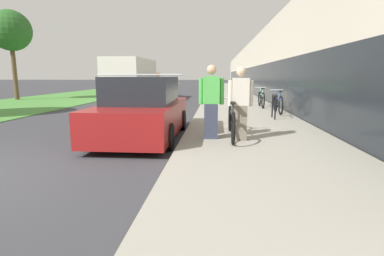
{
  "coord_description": "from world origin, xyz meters",
  "views": [
    {
      "loc": [
        4.0,
        -4.51,
        1.63
      ],
      "look_at": [
        2.51,
        13.43,
        -1.53
      ],
      "focal_mm": 28.0,
      "sensor_mm": 36.0,
      "label": 1
    }
  ],
  "objects_px": {
    "tandem_bicycle": "(231,121)",
    "person_bystander": "(211,102)",
    "parked_sedan_curbside": "(143,111)",
    "moving_truck": "(134,80)",
    "cruiser_bike_nearest": "(278,104)",
    "cruiser_bike_middle": "(261,99)",
    "street_tree_far": "(10,31)",
    "bike_rack_hoop": "(274,104)",
    "person_rider": "(240,104)"
  },
  "relations": [
    {
      "from": "tandem_bicycle",
      "to": "person_bystander",
      "type": "relative_size",
      "value": 1.37
    },
    {
      "from": "parked_sedan_curbside",
      "to": "moving_truck",
      "type": "bearing_deg",
      "value": 106.55
    },
    {
      "from": "cruiser_bike_nearest",
      "to": "cruiser_bike_middle",
      "type": "bearing_deg",
      "value": 98.1
    },
    {
      "from": "cruiser_bike_middle",
      "to": "street_tree_far",
      "type": "bearing_deg",
      "value": 162.57
    },
    {
      "from": "person_bystander",
      "to": "street_tree_far",
      "type": "relative_size",
      "value": 0.3
    },
    {
      "from": "moving_truck",
      "to": "street_tree_far",
      "type": "xyz_separation_m",
      "value": [
        -7.89,
        -0.75,
        3.12
      ]
    },
    {
      "from": "person_bystander",
      "to": "bike_rack_hoop",
      "type": "xyz_separation_m",
      "value": [
        2.11,
        3.52,
        -0.35
      ]
    },
    {
      "from": "parked_sedan_curbside",
      "to": "person_bystander",
      "type": "bearing_deg",
      "value": -20.03
    },
    {
      "from": "person_bystander",
      "to": "cruiser_bike_nearest",
      "type": "xyz_separation_m",
      "value": [
        2.55,
        5.06,
        -0.48
      ]
    },
    {
      "from": "person_bystander",
      "to": "cruiser_bike_middle",
      "type": "distance_m",
      "value": 7.68
    },
    {
      "from": "moving_truck",
      "to": "cruiser_bike_nearest",
      "type": "bearing_deg",
      "value": -44.65
    },
    {
      "from": "person_bystander",
      "to": "street_tree_far",
      "type": "distance_m",
      "value": 18.43
    },
    {
      "from": "person_rider",
      "to": "moving_truck",
      "type": "relative_size",
      "value": 0.23
    },
    {
      "from": "person_rider",
      "to": "moving_truck",
      "type": "bearing_deg",
      "value": 115.08
    },
    {
      "from": "person_rider",
      "to": "cruiser_bike_nearest",
      "type": "xyz_separation_m",
      "value": [
        1.88,
        5.18,
        -0.46
      ]
    },
    {
      "from": "cruiser_bike_middle",
      "to": "moving_truck",
      "type": "bearing_deg",
      "value": 143.75
    },
    {
      "from": "person_rider",
      "to": "street_tree_far",
      "type": "bearing_deg",
      "value": 138.62
    },
    {
      "from": "cruiser_bike_middle",
      "to": "parked_sedan_curbside",
      "type": "bearing_deg",
      "value": -121.13
    },
    {
      "from": "bike_rack_hoop",
      "to": "cruiser_bike_nearest",
      "type": "bearing_deg",
      "value": 73.85
    },
    {
      "from": "tandem_bicycle",
      "to": "person_bystander",
      "type": "xyz_separation_m",
      "value": [
        -0.49,
        -0.17,
        0.48
      ]
    },
    {
      "from": "bike_rack_hoop",
      "to": "cruiser_bike_middle",
      "type": "bearing_deg",
      "value": 88.19
    },
    {
      "from": "cruiser_bike_nearest",
      "to": "parked_sedan_curbside",
      "type": "height_order",
      "value": "parked_sedan_curbside"
    },
    {
      "from": "cruiser_bike_middle",
      "to": "street_tree_far",
      "type": "xyz_separation_m",
      "value": [
        -15.57,
        4.89,
        3.95
      ]
    },
    {
      "from": "person_rider",
      "to": "tandem_bicycle",
      "type": "bearing_deg",
      "value": 121.81
    },
    {
      "from": "person_rider",
      "to": "street_tree_far",
      "type": "height_order",
      "value": "street_tree_far"
    },
    {
      "from": "parked_sedan_curbside",
      "to": "cruiser_bike_middle",
      "type": "bearing_deg",
      "value": 58.87
    },
    {
      "from": "tandem_bicycle",
      "to": "street_tree_far",
      "type": "bearing_deg",
      "value": 138.93
    },
    {
      "from": "tandem_bicycle",
      "to": "cruiser_bike_nearest",
      "type": "height_order",
      "value": "cruiser_bike_nearest"
    },
    {
      "from": "cruiser_bike_nearest",
      "to": "moving_truck",
      "type": "xyz_separation_m",
      "value": [
        -8.01,
        7.91,
        0.83
      ]
    },
    {
      "from": "tandem_bicycle",
      "to": "street_tree_far",
      "type": "relative_size",
      "value": 0.41
    },
    {
      "from": "person_bystander",
      "to": "parked_sedan_curbside",
      "type": "bearing_deg",
      "value": 159.97
    },
    {
      "from": "cruiser_bike_middle",
      "to": "cruiser_bike_nearest",
      "type": "bearing_deg",
      "value": -81.9
    },
    {
      "from": "moving_truck",
      "to": "bike_rack_hoop",
      "type": "bearing_deg",
      "value": -51.31
    },
    {
      "from": "person_bystander",
      "to": "cruiser_bike_middle",
      "type": "bearing_deg",
      "value": 73.11
    },
    {
      "from": "person_rider",
      "to": "street_tree_far",
      "type": "xyz_separation_m",
      "value": [
        -14.01,
        12.34,
        3.49
      ]
    },
    {
      "from": "cruiser_bike_middle",
      "to": "moving_truck",
      "type": "relative_size",
      "value": 0.25
    },
    {
      "from": "tandem_bicycle",
      "to": "person_rider",
      "type": "bearing_deg",
      "value": -58.19
    },
    {
      "from": "tandem_bicycle",
      "to": "moving_truck",
      "type": "distance_m",
      "value": 14.14
    },
    {
      "from": "street_tree_far",
      "to": "bike_rack_hoop",
      "type": "bearing_deg",
      "value": -29.38
    },
    {
      "from": "moving_truck",
      "to": "parked_sedan_curbside",
      "type": "bearing_deg",
      "value": -73.45
    },
    {
      "from": "parked_sedan_curbside",
      "to": "street_tree_far",
      "type": "xyz_separation_m",
      "value": [
        -11.54,
        11.56,
        3.77
      ]
    },
    {
      "from": "cruiser_bike_nearest",
      "to": "cruiser_bike_middle",
      "type": "distance_m",
      "value": 2.3
    },
    {
      "from": "parked_sedan_curbside",
      "to": "person_rider",
      "type": "bearing_deg",
      "value": -17.53
    },
    {
      "from": "bike_rack_hoop",
      "to": "tandem_bicycle",
      "type": "bearing_deg",
      "value": -115.74
    },
    {
      "from": "cruiser_bike_middle",
      "to": "person_rider",
      "type": "bearing_deg",
      "value": -101.82
    },
    {
      "from": "parked_sedan_curbside",
      "to": "street_tree_far",
      "type": "relative_size",
      "value": 0.73
    },
    {
      "from": "tandem_bicycle",
      "to": "person_bystander",
      "type": "distance_m",
      "value": 0.7
    },
    {
      "from": "cruiser_bike_middle",
      "to": "parked_sedan_curbside",
      "type": "distance_m",
      "value": 7.8
    },
    {
      "from": "street_tree_far",
      "to": "cruiser_bike_middle",
      "type": "bearing_deg",
      "value": -17.43
    },
    {
      "from": "cruiser_bike_nearest",
      "to": "street_tree_far",
      "type": "xyz_separation_m",
      "value": [
        -15.9,
        7.17,
        3.95
      ]
    }
  ]
}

